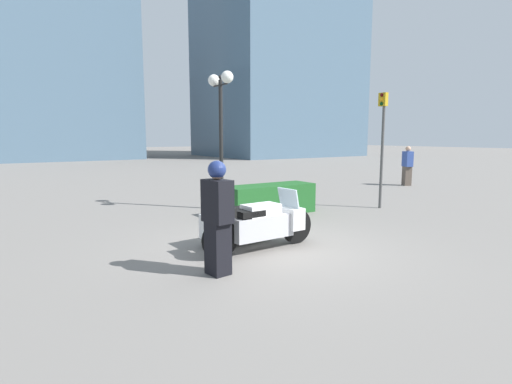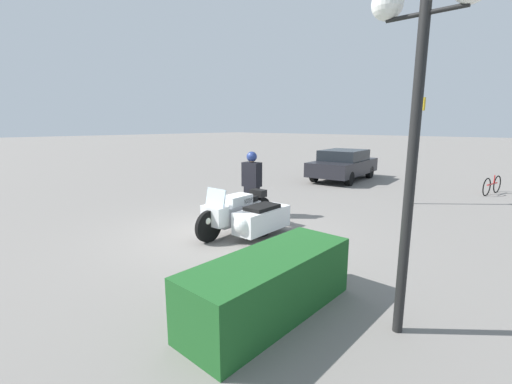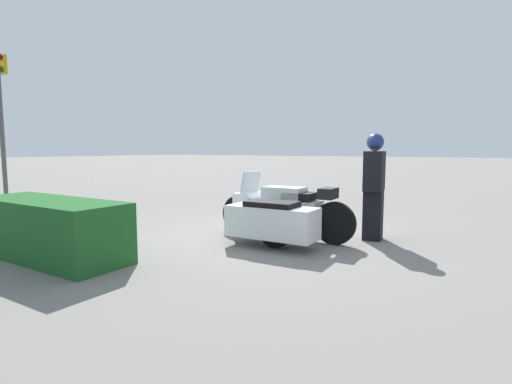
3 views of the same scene
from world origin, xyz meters
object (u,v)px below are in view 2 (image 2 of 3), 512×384
at_px(traffic_light_far, 418,135).
at_px(parked_car_background, 343,164).
at_px(bicycle_parked, 492,185).
at_px(police_motorcycle, 247,216).
at_px(twin_lamp_post, 420,68).
at_px(officer_rider, 252,182).
at_px(hedge_bush_curbside, 270,285).

height_order(traffic_light_far, parked_car_background, traffic_light_far).
height_order(traffic_light_far, bicycle_parked, traffic_light_far).
distance_m(police_motorcycle, twin_lamp_post, 5.11).
height_order(officer_rider, traffic_light_far, traffic_light_far).
bearing_deg(bicycle_parked, hedge_bush_curbside, 6.94).
relative_size(police_motorcycle, bicycle_parked, 1.55).
bearing_deg(parked_car_background, hedge_bush_curbside, -162.27).
relative_size(police_motorcycle, hedge_bush_curbside, 0.96).
relative_size(twin_lamp_post, parked_car_background, 0.93).
bearing_deg(twin_lamp_post, bicycle_parked, -177.12).
bearing_deg(bicycle_parked, officer_rider, -17.52).
xyz_separation_m(police_motorcycle, twin_lamp_post, (1.50, 4.07, 2.71)).
distance_m(twin_lamp_post, parked_car_background, 12.63).
relative_size(police_motorcycle, officer_rider, 1.39).
height_order(police_motorcycle, officer_rider, officer_rider).
height_order(twin_lamp_post, parked_car_background, twin_lamp_post).
bearing_deg(traffic_light_far, hedge_bush_curbside, 5.18).
bearing_deg(traffic_light_far, police_motorcycle, -16.87).
xyz_separation_m(police_motorcycle, traffic_light_far, (-6.06, 1.81, 1.76)).
bearing_deg(hedge_bush_curbside, bicycle_parked, 175.74).
distance_m(police_motorcycle, bicycle_parked, 10.40).
distance_m(hedge_bush_curbside, traffic_light_far, 8.57).
bearing_deg(bicycle_parked, traffic_light_far, -13.15).
height_order(police_motorcycle, twin_lamp_post, twin_lamp_post).
bearing_deg(bicycle_parked, twin_lamp_post, 14.08).
height_order(police_motorcycle, hedge_bush_curbside, police_motorcycle).
relative_size(hedge_bush_curbside, twin_lamp_post, 0.66).
xyz_separation_m(traffic_light_far, parked_car_background, (-3.05, -4.15, -1.50)).
height_order(officer_rider, parked_car_background, officer_rider).
bearing_deg(traffic_light_far, officer_rider, -32.19).
distance_m(hedge_bush_curbside, twin_lamp_post, 3.23).
relative_size(officer_rider, parked_car_background, 0.42).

